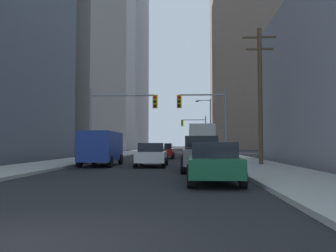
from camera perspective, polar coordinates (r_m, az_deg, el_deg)
ground_plane at (r=5.46m, az=-23.85°, el=-18.23°), size 400.00×400.00×0.00m
sidewalk_left at (r=55.49m, az=-6.35°, el=-4.44°), size 3.91×160.00×0.15m
sidewalk_right at (r=54.90m, az=7.83°, el=-4.45°), size 3.91×160.00×0.15m
city_bus at (r=38.01m, az=5.47°, el=-2.31°), size 2.67×11.52×3.40m
pickup_truck_grey at (r=18.49m, az=5.65°, el=-4.64°), size 2.20×5.43×1.90m
cargo_van_blue at (r=23.10m, az=-11.07°, el=-3.40°), size 2.16×5.27×2.26m
sedan_green at (r=12.67m, az=7.64°, el=-6.10°), size 1.95×4.23×1.52m
sedan_white at (r=22.03m, az=-2.75°, el=-4.81°), size 1.95×4.24×1.52m
sedan_red at (r=33.86m, az=-0.64°, el=-4.19°), size 1.95×4.24×1.52m
traffic_signal_near_left at (r=27.79m, az=-8.02°, el=2.50°), size 5.53×0.44×6.00m
traffic_signal_near_right at (r=27.29m, az=6.08°, el=2.44°), size 3.96×0.44×6.00m
traffic_signal_far_right at (r=55.57m, az=4.53°, el=-0.34°), size 4.10×0.44×6.00m
utility_pole_right at (r=23.19m, az=15.22°, el=5.44°), size 2.20×0.28×9.13m
street_lamp_right at (r=45.56m, az=6.76°, el=0.83°), size 2.12×0.32×7.50m
building_left_mid_office at (r=60.86m, az=-21.39°, el=12.65°), size 25.42×24.74×35.39m
building_left_far_tower at (r=97.49m, az=-9.05°, el=12.58°), size 16.30×27.49×55.27m
building_right_far_highrise at (r=97.87m, az=13.95°, el=11.16°), size 21.74×19.24×50.61m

